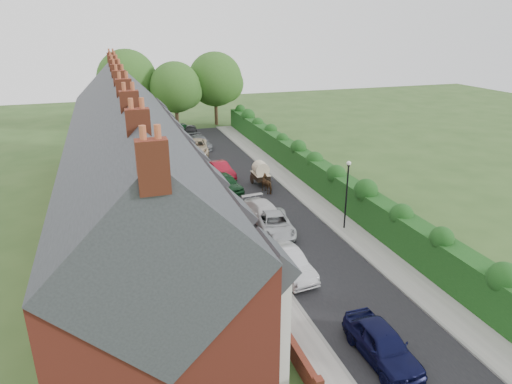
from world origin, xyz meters
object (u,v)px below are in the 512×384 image
car_navy (382,344)px  car_grey (200,142)px  car_beige (196,147)px  car_silver_a (287,263)px  car_white (265,213)px  car_red (220,170)px  car_black (190,131)px  lamppost (347,186)px  horse (268,184)px  horse_cart (261,172)px  car_green (226,183)px  car_silver_b (275,224)px

car_navy → car_grey: bearing=90.0°
car_beige → car_silver_a: bearing=-80.7°
car_white → car_red: 11.39m
car_black → car_red: bearing=-76.8°
lamppost → car_white: bearing=149.4°
car_white → car_grey: 22.72m
car_white → horse: (2.37, 5.98, 0.04)m
horse → car_beige: bearing=-87.9°
car_navy → horse_cart: 23.72m
car_green → car_grey: bearing=75.0°
car_red → car_grey: (0.30, 11.35, -0.02)m
lamppost → car_green: size_ratio=1.15×
car_silver_a → horse_cart: size_ratio=1.53×
car_silver_b → horse_cart: (2.29, 9.96, 0.59)m
car_white → car_red: car_red is taller
car_beige → car_red: bearing=-77.1°
horse_cart → car_red: bearing=131.3°
lamppost → car_silver_a: lamppost is taller
car_red → car_black: bearing=78.1°
car_red → horse_cart: 4.57m
car_silver_b → car_grey: bearing=99.0°
lamppost → car_grey: 26.41m
car_silver_a → car_white: bearing=73.6°
car_silver_b → horse_cart: size_ratio=1.61×
car_beige → car_white: bearing=-77.3°
car_green → car_beige: (-0.10, 12.92, 0.02)m
lamppost → car_beige: lamppost is taller
car_white → car_black: size_ratio=1.25×
car_grey → horse_cart: 15.02m
car_silver_b → car_red: size_ratio=1.13×
car_green → horse_cart: bearing=-4.3°
car_red → horse_cart: horse_cart is taller
car_navy → car_silver_b: bearing=89.4°
car_red → horse: 6.17m
car_silver_a → car_red: bearing=80.9°
car_green → car_red: size_ratio=1.01×
lamppost → car_silver_a: bearing=-143.8°
car_red → horse: bearing=-71.6°
car_green → car_red: car_green is taller
car_grey → horse: size_ratio=2.67×
car_black → car_white: bearing=-75.1°
car_navy → car_black: (-0.33, 44.76, -0.09)m
car_beige → horse: bearing=-66.8°
car_white → car_grey: bearing=85.1°
car_green → car_beige: bearing=78.3°
car_green → car_grey: (0.76, 15.24, -0.06)m
horse_cart → lamppost: bearing=-76.1°
lamppost → horse: 9.71m
car_navy → horse: (2.29, 21.63, -0.01)m
car_black → car_silver_a: bearing=-77.1°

